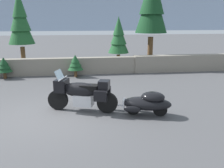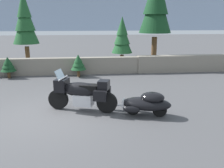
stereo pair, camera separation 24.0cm
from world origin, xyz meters
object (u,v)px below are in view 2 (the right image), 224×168
pine_tree_secondary (122,37)px  touring_motorcycle (82,92)px  pine_tree_far_right (25,20)px  car_shaped_trailer (147,103)px

pine_tree_secondary → touring_motorcycle: bearing=-108.9°
touring_motorcycle → pine_tree_far_right: size_ratio=0.49×
car_shaped_trailer → pine_tree_far_right: (-5.25, 8.36, 2.42)m
car_shaped_trailer → pine_tree_secondary: bearing=87.6°
touring_motorcycle → car_shaped_trailer: 2.09m
car_shaped_trailer → pine_tree_secondary: pine_tree_secondary is taller
touring_motorcycle → pine_tree_far_right: 8.66m
car_shaped_trailer → pine_tree_far_right: 10.17m
touring_motorcycle → pine_tree_secondary: 7.15m
pine_tree_secondary → pine_tree_far_right: bearing=169.2°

